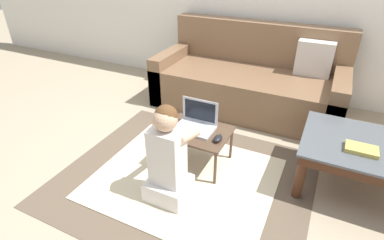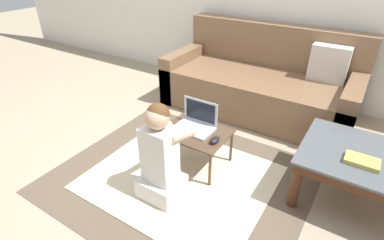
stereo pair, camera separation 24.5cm
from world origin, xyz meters
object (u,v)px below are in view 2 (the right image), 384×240
Objects in this scene: laptop at (195,124)px; book_on_table at (362,161)px; person_seated at (160,157)px; laptop_desk at (196,135)px; couch at (261,83)px; coffee_table at (367,164)px; computer_mouse at (215,140)px.

laptop is 1.21m from book_on_table.
person_seated reaches higher than laptop.
laptop is at bearing 128.92° from laptop_desk.
coffee_table is at bearing -41.43° from couch.
laptop reaches higher than book_on_table.
coffee_table is 2.74× the size of laptop.
laptop_desk is 0.69× the size of person_seated.
book_on_table is (1.10, -1.11, 0.12)m from couch.
computer_mouse is at bearing -168.52° from book_on_table.
computer_mouse is 0.14× the size of person_seated.
book_on_table is (-0.04, -0.11, 0.08)m from coffee_table.
book_on_table reaches higher than laptop_desk.
laptop is at bearing -94.68° from couch.
laptop is (-0.10, -1.22, 0.06)m from couch.
computer_mouse is at bearing -163.17° from coffee_table.
couch is 2.66× the size of person_seated.
laptop_desk is 2.54× the size of book_on_table.
laptop_desk is 0.22m from computer_mouse.
laptop_desk is 4.98× the size of computer_mouse.
laptop_desk is at bearing -168.25° from coffee_table.
book_on_table is at bearing -45.32° from couch.
computer_mouse is (0.13, -1.31, 0.04)m from couch.
book_on_table is at bearing 6.99° from laptop_desk.
coffee_table is at bearing 29.72° from person_seated.
laptop_desk is at bearing -93.25° from couch.
couch is at bearing 85.32° from laptop.
computer_mouse is at bearing -14.84° from laptop_desk.
couch reaches higher than laptop_desk.
person_seated reaches higher than coffee_table.
couch is 1.32m from computer_mouse.
computer_mouse is (0.20, -0.05, 0.06)m from laptop_desk.
couch reaches higher than laptop.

